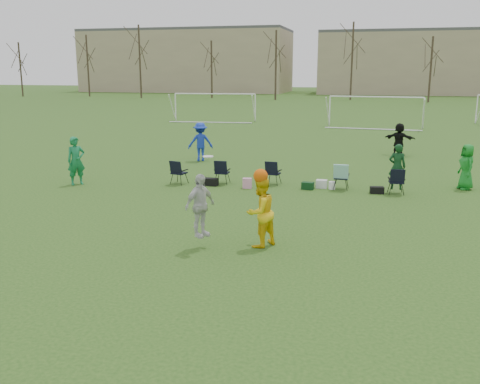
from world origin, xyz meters
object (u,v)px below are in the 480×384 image
(fielder_green_near, at_px, (76,161))
(center_contest, at_px, (240,209))
(fielder_blue, at_px, (200,142))
(goal_left, at_px, (215,99))
(goal_mid, at_px, (376,103))
(fielder_green_far, at_px, (467,167))
(fielder_black, at_px, (399,139))

(fielder_green_near, height_order, center_contest, center_contest)
(fielder_green_near, xyz_separation_m, fielder_blue, (2.98, 6.67, 0.00))
(fielder_blue, relative_size, goal_left, 0.26)
(goal_left, relative_size, goal_mid, 1.00)
(fielder_blue, bearing_deg, goal_mid, -139.84)
(fielder_green_far, bearing_deg, fielder_black, 178.49)
(fielder_green_far, height_order, goal_mid, goal_mid)
(fielder_blue, distance_m, center_contest, 13.62)
(fielder_black, bearing_deg, fielder_green_near, 58.31)
(fielder_green_far, height_order, center_contest, center_contest)
(goal_mid, bearing_deg, fielder_blue, -109.97)
(fielder_green_far, bearing_deg, goal_left, -161.38)
(fielder_green_near, relative_size, goal_left, 0.26)
(fielder_green_near, xyz_separation_m, goal_mid, (11.36, 25.52, 0.96))
(goal_left, bearing_deg, goal_mid, -13.13)
(fielder_green_far, bearing_deg, fielder_green_near, -95.87)
(goal_left, bearing_deg, center_contest, -76.93)
(fielder_black, relative_size, goal_left, 0.24)
(fielder_green_far, bearing_deg, fielder_blue, -124.25)
(fielder_green_near, distance_m, goal_mid, 27.95)
(fielder_black, xyz_separation_m, goal_left, (-15.38, 16.52, 1.05))
(fielder_blue, xyz_separation_m, fielder_green_far, (12.00, -3.72, -0.09))
(center_contest, relative_size, goal_left, 0.33)
(fielder_green_near, height_order, goal_left, goal_left)
(fielder_black, height_order, goal_left, goal_left)
(fielder_black, relative_size, center_contest, 0.72)
(fielder_black, height_order, goal_mid, goal_mid)
(fielder_green_near, xyz_separation_m, fielder_green_far, (14.98, 2.96, -0.09))
(goal_left, bearing_deg, fielder_black, -52.04)
(fielder_green_far, height_order, goal_left, goal_left)
(goal_left, height_order, goal_mid, same)
(fielder_green_far, distance_m, center_contest, 11.10)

